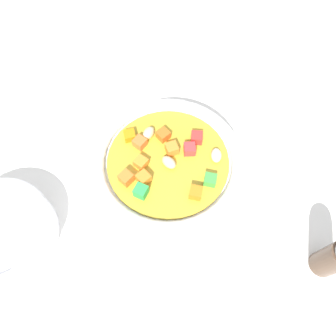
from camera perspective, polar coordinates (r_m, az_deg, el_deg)
name	(u,v)px	position (r cm, az deg, el deg)	size (l,w,h in cm)	color
ground_plane	(168,179)	(47.44, 0.00, -2.08)	(140.00, 140.00, 2.00)	silver
soup_bowl_main	(168,167)	(43.68, -0.01, 0.25)	(20.38, 20.38, 6.58)	white
spoon	(125,85)	(56.37, -7.88, 14.67)	(10.76, 17.60, 0.91)	silver
side_bowl_small	(0,232)	(46.58, -28.20, -10.19)	(13.96, 13.96, 4.35)	white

